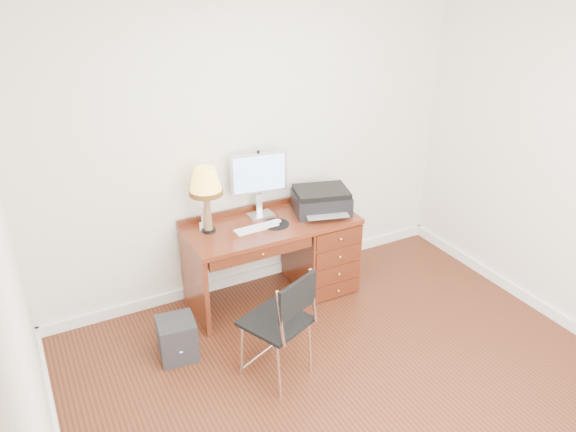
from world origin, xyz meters
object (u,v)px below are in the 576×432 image
printer (321,200)px  phone (204,223)px  monitor (259,177)px  desk (303,248)px  leg_lamp (206,185)px  chair (280,318)px  equipment_box (177,339)px

printer → phone: size_ratio=3.10×
monitor → printer: (0.52, -0.20, -0.26)m
phone → printer: bearing=9.7°
desk → leg_lamp: leg_lamp is taller
printer → chair: size_ratio=0.64×
leg_lamp → phone: bearing=99.5°
printer → chair: bearing=-116.8°
desk → equipment_box: (-1.35, -0.42, -0.25)m
equipment_box → monitor: bearing=38.2°
desk → phone: size_ratio=8.17×
leg_lamp → monitor: bearing=10.6°
phone → chair: 1.22m
leg_lamp → equipment_box: leg_lamp is taller
leg_lamp → phone: (-0.01, 0.07, -0.36)m
leg_lamp → equipment_box: 1.23m
monitor → leg_lamp: monitor is taller
printer → phone: (-1.05, 0.17, -0.05)m
desk → phone: bearing=169.5°
monitor → printer: 0.61m
leg_lamp → chair: size_ratio=0.64×
monitor → leg_lamp: bearing=-161.1°
monitor → leg_lamp: (-0.52, -0.10, 0.06)m
leg_lamp → chair: bearing=-84.8°
monitor → equipment_box: bearing=-140.3°
monitor → chair: size_ratio=0.64×
printer → chair: 1.42m
desk → chair: 1.28m
chair → phone: bearing=72.4°
printer → phone: 1.06m
printer → equipment_box: printer is taller
printer → phone: bearing=-173.2°
leg_lamp → equipment_box: bearing=-133.5°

